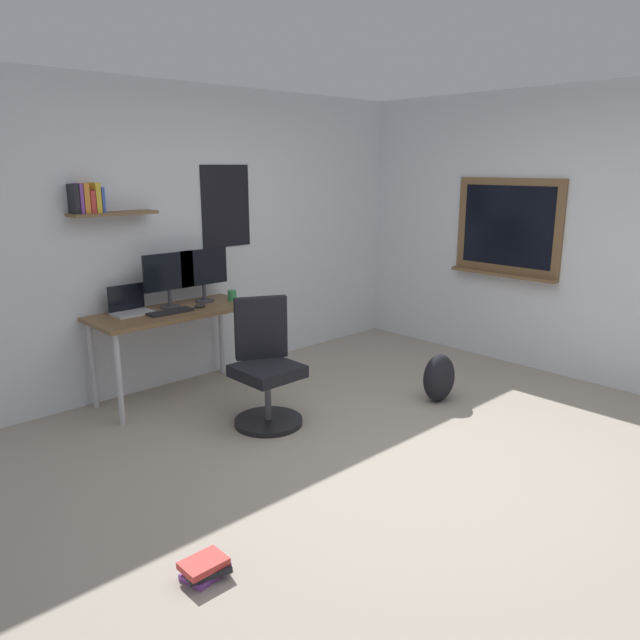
% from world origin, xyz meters
% --- Properties ---
extents(ground_plane, '(5.20, 5.20, 0.00)m').
position_xyz_m(ground_plane, '(0.00, 0.00, 0.00)').
color(ground_plane, '#9E9384').
rests_on(ground_plane, ground).
extents(wall_back, '(5.00, 0.30, 2.60)m').
position_xyz_m(wall_back, '(-0.01, 2.45, 1.30)').
color(wall_back, silver).
rests_on(wall_back, ground).
extents(wall_right, '(0.22, 5.00, 2.60)m').
position_xyz_m(wall_right, '(2.45, 0.03, 1.30)').
color(wall_right, silver).
rests_on(wall_right, ground).
extents(desk, '(1.36, 0.59, 0.75)m').
position_xyz_m(desk, '(-0.50, 2.08, 0.67)').
color(desk, brown).
rests_on(desk, ground).
extents(office_chair, '(0.54, 0.56, 0.95)m').
position_xyz_m(office_chair, '(-0.27, 1.14, 0.41)').
color(office_chair, black).
rests_on(office_chair, ground).
extents(laptop, '(0.31, 0.21, 0.23)m').
position_xyz_m(laptop, '(-0.80, 2.22, 0.81)').
color(laptop, '#ADAFB5').
rests_on(laptop, desk).
extents(monitor_primary, '(0.46, 0.17, 0.46)m').
position_xyz_m(monitor_primary, '(-0.46, 2.17, 1.02)').
color(monitor_primary, '#38383D').
rests_on(monitor_primary, desk).
extents(monitor_secondary, '(0.46, 0.17, 0.46)m').
position_xyz_m(monitor_secondary, '(-0.12, 2.17, 1.02)').
color(monitor_secondary, '#38383D').
rests_on(monitor_secondary, desk).
extents(keyboard, '(0.37, 0.13, 0.02)m').
position_xyz_m(keyboard, '(-0.56, 2.00, 0.76)').
color(keyboard, black).
rests_on(keyboard, desk).
extents(computer_mouse, '(0.10, 0.06, 0.03)m').
position_xyz_m(computer_mouse, '(-0.28, 2.00, 0.77)').
color(computer_mouse, '#262628').
rests_on(computer_mouse, desk).
extents(coffee_mug, '(0.08, 0.08, 0.09)m').
position_xyz_m(coffee_mug, '(0.08, 2.05, 0.80)').
color(coffee_mug, '#338C4C').
rests_on(coffee_mug, desk).
extents(backpack, '(0.32, 0.22, 0.40)m').
position_xyz_m(backpack, '(1.03, 0.48, 0.20)').
color(backpack, black).
rests_on(backpack, ground).
extents(book_stack_on_floor, '(0.24, 0.21, 0.09)m').
position_xyz_m(book_stack_on_floor, '(-1.64, -0.10, 0.05)').
color(book_stack_on_floor, '#7A3D99').
rests_on(book_stack_on_floor, ground).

